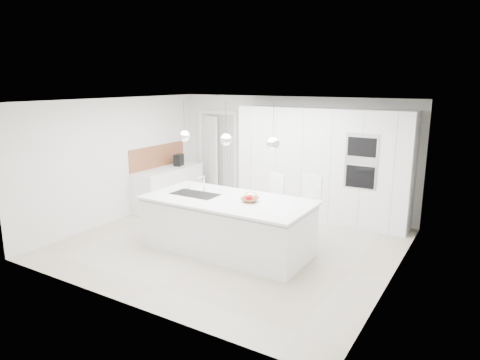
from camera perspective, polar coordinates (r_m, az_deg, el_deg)
The scene contains 27 objects.
floor at distance 7.70m, azimuth -1.17°, elevation -8.43°, with size 5.50×5.50×0.00m, color #B8AB97.
wall_back at distance 9.50m, azimuth 6.91°, elevation 3.45°, with size 5.50×5.50×0.00m, color silver.
wall_left at distance 9.09m, azimuth -16.03°, elevation 2.59°, with size 5.00×5.00×0.00m, color silver.
ceiling at distance 7.17m, azimuth -1.26°, elevation 10.49°, with size 5.50×5.50×0.00m, color white.
tall_cabinets at distance 8.95m, azimuth 10.76°, elevation 2.06°, with size 3.60×0.60×2.30m, color white.
oven_stack at distance 8.35m, azimuth 15.84°, elevation 2.41°, with size 0.62×0.04×1.05m, color #A5A5A8, non-canonical shape.
doorway_frame at distance 10.46m, azimuth -2.97°, elevation 3.15°, with size 1.11×0.08×2.13m, color white, non-canonical shape.
hallway_door at distance 10.56m, azimuth -4.25°, elevation 3.12°, with size 0.82×0.04×2.00m, color white.
radiator at distance 10.31m, azimuth -1.52°, elevation 2.03°, with size 0.32×0.04×1.40m, color white, non-canonical shape.
left_base_cabinets at distance 9.89m, azimuth -9.47°, elevation -1.11°, with size 0.60×1.80×0.86m, color white.
left_worktop at distance 9.79m, azimuth -9.57°, elevation 1.45°, with size 0.62×1.82×0.04m, color white.
oak_backsplash at distance 9.93m, azimuth -10.89°, elevation 3.14°, with size 0.02×1.80×0.50m, color #95532F.
island_base at distance 7.27m, azimuth -1.79°, elevation -6.17°, with size 2.80×1.20×0.86m, color white.
island_worktop at distance 7.17m, azimuth -1.60°, elevation -2.66°, with size 2.84×1.40×0.04m, color white.
island_sink at distance 7.51m, azimuth -5.98°, elevation -2.48°, with size 0.84×0.44×0.18m, color #3F3F42, non-canonical shape.
island_tap at distance 7.58m, azimuth -4.81°, elevation -0.51°, with size 0.02×0.02×0.30m, color white.
pendant_left at distance 7.42m, azimuth -7.42°, elevation 5.81°, with size 0.20×0.20×0.20m, color white.
pendant_mid at distance 6.92m, azimuth -1.88°, elevation 5.40°, with size 0.20×0.20×0.20m, color white.
pendant_right at distance 6.50m, azimuth 4.44°, elevation 4.87°, with size 0.20×0.20×0.20m, color white.
fruit_bowl at distance 6.98m, azimuth 1.33°, elevation -2.63°, with size 0.29×0.29×0.07m, color #95532F.
espresso_machine at distance 10.02m, azimuth -8.17°, elevation 2.66°, with size 0.16×0.25×0.27m, color black.
bar_stool_left at distance 7.73m, azimuth 4.39°, elevation -3.74°, with size 0.39×0.54×1.19m, color white, non-canonical shape.
bar_stool_right at distance 7.58m, azimuth 9.01°, elevation -4.13°, with size 0.40×0.55×1.21m, color white, non-canonical shape.
apple_a at distance 6.93m, azimuth 1.29°, elevation -2.43°, with size 0.08×0.08×0.08m, color #B00415.
apple_b at distance 7.01m, azimuth 1.34°, elevation -2.28°, with size 0.08×0.08×0.08m, color #B00415.
apple_c at distance 6.93m, azimuth 1.11°, elevation -2.41°, with size 0.08×0.08×0.08m, color #B00415.
banana_bunch at distance 6.98m, azimuth 1.46°, elevation -1.95°, with size 0.21×0.21×0.03m, color yellow.
Camera 1 is at (3.85, -6.04, 2.82)m, focal length 32.00 mm.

